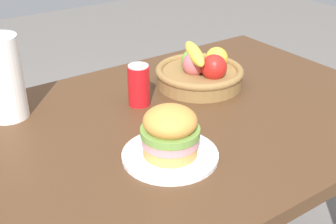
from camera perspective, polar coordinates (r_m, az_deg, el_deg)
name	(u,v)px	position (r m, az deg, el deg)	size (l,w,h in m)	color
dining_table	(172,150)	(1.31, 0.48, -4.96)	(1.40, 0.90, 0.75)	#4C301C
plate	(170,155)	(1.10, 0.27, -5.55)	(0.24, 0.24, 0.01)	white
sandwich	(170,131)	(1.06, 0.28, -2.50)	(0.14, 0.14, 0.12)	tan
soda_can	(139,85)	(1.33, -3.75, 3.46)	(0.07, 0.07, 0.13)	red
fruit_basket	(200,72)	(1.46, 4.16, 5.20)	(0.29, 0.29, 0.14)	olive
paper_towel_roll	(3,78)	(1.31, -20.41, 4.10)	(0.11, 0.11, 0.24)	white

